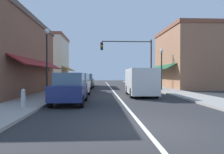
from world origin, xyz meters
The scene contains 17 objects.
ground_plane centered at (0.00, 18.00, 0.00)m, with size 80.00×80.00×0.00m, color #28282B.
sidewalk_left centered at (-5.50, 18.00, 0.06)m, with size 2.60×56.00×0.12m, color gray.
sidewalk_right centered at (5.50, 18.00, 0.06)m, with size 2.60×56.00×0.12m, color gray.
lane_center_stripe centered at (0.00, 18.00, 0.00)m, with size 0.14×52.00×0.01m, color silver.
storefront_left_block centered at (-8.88, 12.00, 3.25)m, with size 5.48×14.20×6.50m.
storefront_right_block centered at (9.19, 20.00, 3.71)m, with size 6.09×10.20×7.40m.
storefront_far_left centered at (-9.00, 28.00, 3.87)m, with size 5.72×8.20×7.73m.
parked_car_nearest_left centered at (-3.06, 5.69, 0.88)m, with size 1.81×4.11×1.77m.
parked_car_second_left centered at (-3.09, 9.98, 0.88)m, with size 1.88×4.15×1.77m.
parked_car_third_left centered at (-3.25, 15.60, 0.88)m, with size 1.86×4.14×1.77m.
parked_car_far_left centered at (-3.04, 20.16, 0.88)m, with size 1.84×4.13×1.77m.
parked_car_distant_left centered at (-3.17, 25.16, 0.88)m, with size 1.81×4.12×1.77m.
van_in_lane centered at (1.82, 10.13, 1.15)m, with size 2.12×5.23×2.12m.
traffic_signal_mast_arm centered at (2.66, 19.04, 4.07)m, with size 6.17×0.50×5.87m.
street_lamp_left_near centered at (-5.11, 8.92, 3.30)m, with size 0.36×0.36×4.92m.
street_lamp_right_mid centered at (5.01, 15.46, 2.95)m, with size 0.36×0.36×4.32m.
fire_hydrant centered at (-5.02, 3.88, 0.55)m, with size 0.22×0.22×0.87m.
Camera 1 is at (-1.37, -6.73, 1.66)m, focal length 34.95 mm.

